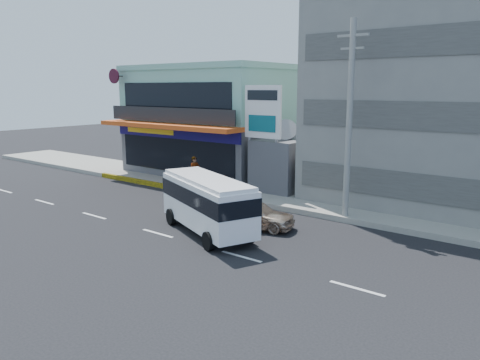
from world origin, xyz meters
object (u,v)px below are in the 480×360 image
at_px(concrete_building, 476,83).
at_px(billboard, 263,118).
at_px(utility_pole_near, 349,120).
at_px(sedan, 254,214).
at_px(minibus, 207,200).
at_px(shop_building, 220,123).
at_px(satellite_dish, 285,138).
at_px(motorcycle_rider, 195,183).

bearing_deg(concrete_building, billboard, -151.08).
relative_size(utility_pole_near, sedan, 2.48).
distance_m(billboard, minibus, 8.71).
height_order(concrete_building, sedan, concrete_building).
height_order(shop_building, satellite_dish, shop_building).
distance_m(utility_pole_near, motorcycle_rider, 10.91).
distance_m(satellite_dish, utility_pole_near, 7.17).
bearing_deg(sedan, satellite_dish, 7.58).
xyz_separation_m(satellite_dish, minibus, (1.82, -9.50, -1.98)).
bearing_deg(minibus, concrete_building, 58.80).
height_order(concrete_building, utility_pole_near, concrete_building).
relative_size(shop_building, minibus, 1.86).
xyz_separation_m(satellite_dish, billboard, (-0.50, -1.80, 1.35)).
relative_size(concrete_building, minibus, 2.40).
bearing_deg(sedan, utility_pole_near, -52.30).
distance_m(concrete_building, satellite_dish, 11.30).
bearing_deg(satellite_dish, sedan, -68.06).
relative_size(minibus, motorcycle_rider, 2.65).
relative_size(billboard, minibus, 1.04).
xyz_separation_m(billboard, sedan, (3.50, -5.65, -4.24)).
relative_size(satellite_dish, motorcycle_rider, 0.60).
bearing_deg(motorcycle_rider, billboard, 34.44).
distance_m(billboard, motorcycle_rider, 5.90).
height_order(satellite_dish, utility_pole_near, utility_pole_near).
xyz_separation_m(utility_pole_near, motorcycle_rider, (-10.00, -0.60, -4.32)).
bearing_deg(sedan, billboard, 17.43).
bearing_deg(minibus, sedan, 60.16).
distance_m(concrete_building, billboard, 12.17).
xyz_separation_m(shop_building, utility_pole_near, (14.00, -6.55, 1.15)).
xyz_separation_m(sedan, motorcycle_rider, (-7.00, 3.25, 0.14)).
bearing_deg(concrete_building, utility_pole_near, -117.76).
bearing_deg(satellite_dish, minibus, -79.14).
bearing_deg(concrete_building, sedan, -121.44).
xyz_separation_m(billboard, utility_pole_near, (6.50, -1.80, 0.22)).
relative_size(concrete_building, motorcycle_rider, 6.37).
distance_m(concrete_building, utility_pole_near, 8.79).
bearing_deg(minibus, motorcycle_rider, 137.69).
bearing_deg(motorcycle_rider, utility_pole_near, 3.43).
bearing_deg(billboard, sedan, -58.22).
xyz_separation_m(satellite_dish, sedan, (3.00, -7.45, -2.89)).
xyz_separation_m(concrete_building, billboard, (-10.50, -5.80, -2.07)).
distance_m(shop_building, concrete_building, 18.28).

